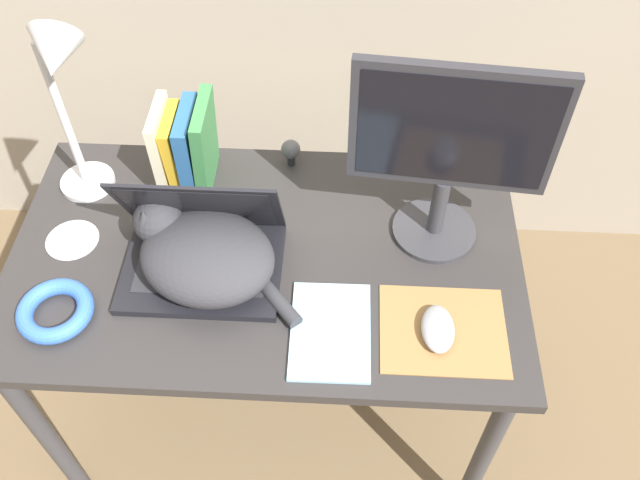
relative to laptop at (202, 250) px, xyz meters
The scene contains 12 objects.
desk 0.19m from the laptop, 13.23° to the left, with size 1.15×0.68×0.72m.
laptop is the anchor object (origin of this frame).
cat 0.04m from the laptop, 74.76° to the right, with size 0.38×0.32×0.15m.
external_monitor 0.57m from the laptop, 12.84° to the left, with size 0.41×0.19×0.46m.
mousepad 0.54m from the laptop, 16.13° to the right, with size 0.26×0.21×0.00m.
computer_mouse 0.53m from the laptop, 17.33° to the right, with size 0.07×0.11×0.03m.
book_row 0.28m from the laptop, 105.46° to the left, with size 0.13×0.17×0.23m.
desk_lamp 0.44m from the laptop, 145.27° to the left, with size 0.17×0.17×0.47m.
cable_coil 0.33m from the laptop, 151.75° to the right, with size 0.16×0.16×0.04m.
notepad 0.33m from the laptop, 29.93° to the right, with size 0.17×0.24×0.01m.
webcam 0.36m from the laptop, 62.74° to the left, with size 0.05×0.05×0.07m.
cd_disc 0.32m from the laptop, behind, with size 0.12×0.12×0.00m.
Camera 1 is at (0.17, -0.59, 1.91)m, focal length 38.00 mm.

